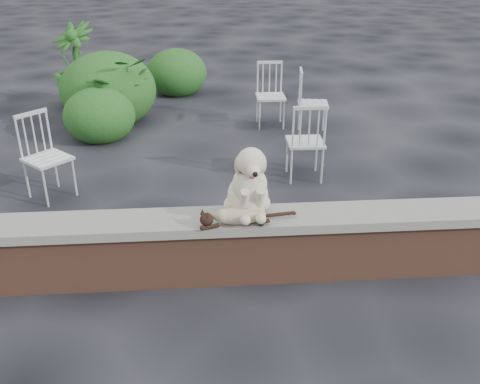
{
  "coord_description": "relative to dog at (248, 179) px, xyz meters",
  "views": [
    {
      "loc": [
        -0.76,
        -3.76,
        2.64
      ],
      "look_at": [
        -0.46,
        0.2,
        0.7
      ],
      "focal_mm": 39.69,
      "sensor_mm": 36.0,
      "label": 1
    }
  ],
  "objects": [
    {
      "name": "chair_c",
      "position": [
        0.85,
        1.94,
        -0.43
      ],
      "size": [
        0.57,
        0.57,
        0.94
      ],
      "primitive_type": null,
      "rotation": [
        0.0,
        0.0,
        3.12
      ],
      "color": "white",
      "rests_on": "ground"
    },
    {
      "name": "shrubbery",
      "position": [
        -1.51,
        4.44,
        -0.45
      ],
      "size": [
        2.24,
        3.27,
        1.14
      ],
      "color": "#295017",
      "rests_on": "ground"
    },
    {
      "name": "ground",
      "position": [
        0.41,
        -0.03,
        -0.9
      ],
      "size": [
        60.0,
        60.0,
        0.0
      ],
      "primitive_type": "plane",
      "color": "black",
      "rests_on": "ground"
    },
    {
      "name": "brick_wall",
      "position": [
        0.41,
        -0.03,
        -0.65
      ],
      "size": [
        6.0,
        0.3,
        0.5
      ],
      "primitive_type": "cube",
      "color": "brown",
      "rests_on": "ground"
    },
    {
      "name": "chair_a",
      "position": [
        -2.03,
        1.65,
        -0.43
      ],
      "size": [
        0.79,
        0.79,
        0.94
      ],
      "primitive_type": null,
      "rotation": [
        0.0,
        0.0,
        0.8
      ],
      "color": "white",
      "rests_on": "ground"
    },
    {
      "name": "chair_e",
      "position": [
        1.24,
        3.44,
        -0.43
      ],
      "size": [
        0.63,
        0.63,
        0.94
      ],
      "primitive_type": null,
      "rotation": [
        0.0,
        0.0,
        1.44
      ],
      "color": "white",
      "rests_on": "ground"
    },
    {
      "name": "chair_b",
      "position": [
        0.69,
        3.86,
        -0.43
      ],
      "size": [
        0.56,
        0.56,
        0.94
      ],
      "primitive_type": null,
      "rotation": [
        0.0,
        0.0,
        -0.0
      ],
      "color": "white",
      "rests_on": "ground"
    },
    {
      "name": "dog",
      "position": [
        0.0,
        0.0,
        0.0
      ],
      "size": [
        0.46,
        0.58,
        0.64
      ],
      "primitive_type": null,
      "rotation": [
        0.0,
        0.0,
        0.08
      ],
      "color": "beige",
      "rests_on": "capstone"
    },
    {
      "name": "cat",
      "position": [
        -0.08,
        -0.15,
        -0.24
      ],
      "size": [
        0.94,
        0.3,
        0.16
      ],
      "primitive_type": null,
      "rotation": [
        0.0,
        0.0,
        0.08
      ],
      "color": "tan",
      "rests_on": "capstone"
    },
    {
      "name": "potted_plant_a",
      "position": [
        -1.59,
        3.92,
        -0.36
      ],
      "size": [
        1.26,
        1.21,
        1.08
      ],
      "primitive_type": "imported",
      "rotation": [
        0.0,
        0.0,
        0.53
      ],
      "color": "#295017",
      "rests_on": "ground"
    },
    {
      "name": "potted_plant_b",
      "position": [
        -2.39,
        5.19,
        -0.22
      ],
      "size": [
        1.07,
        1.07,
        1.36
      ],
      "primitive_type": "imported",
      "rotation": [
        0.0,
        0.0,
        -0.65
      ],
      "color": "#295017",
      "rests_on": "ground"
    },
    {
      "name": "capstone",
      "position": [
        0.41,
        -0.03,
        -0.36
      ],
      "size": [
        6.2,
        0.4,
        0.08
      ],
      "primitive_type": "cube",
      "color": "slate",
      "rests_on": "brick_wall"
    }
  ]
}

